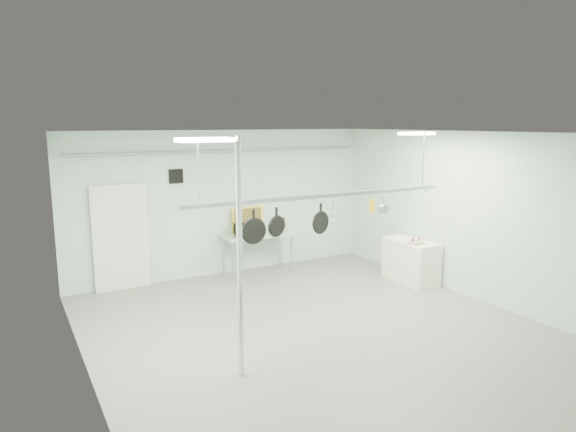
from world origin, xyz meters
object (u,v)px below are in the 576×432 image
prep_table (257,237)px  skillet_right (321,219)px  coffee_canister (257,231)px  chrome_pole (240,260)px  pot_rack (325,194)px  skillet_mid (276,222)px  microwave (246,230)px  fruit_bowl (416,242)px  side_cabinet (411,261)px  skillet_left (254,227)px

prep_table → skillet_right: (-0.47, -3.30, 1.00)m
coffee_canister → skillet_right: 3.31m
chrome_pole → pot_rack: size_ratio=0.67×
skillet_mid → skillet_right: same height
chrome_pole → microwave: 4.63m
prep_table → fruit_bowl: bearing=-45.1°
side_cabinet → pot_rack: (-2.95, -1.10, 1.78)m
pot_rack → coffee_canister: bearing=84.2°
coffee_canister → fruit_bowl: 3.42m
side_cabinet → skillet_mid: 4.22m
coffee_canister → prep_table: bearing=56.0°
skillet_left → skillet_mid: (0.39, 0.00, 0.03)m
chrome_pole → side_cabinet: chrome_pole is taller
microwave → skillet_left: size_ratio=0.90×
coffee_canister → microwave: bearing=167.0°
side_cabinet → coffee_canister: 3.40m
side_cabinet → coffee_canister: (-2.63, 2.09, 0.55)m
skillet_left → skillet_mid: size_ratio=1.14×
skillet_left → pot_rack: bearing=0.9°
fruit_bowl → skillet_left: 4.28m
skillet_left → skillet_mid: 0.39m
prep_table → microwave: bearing=-169.2°
coffee_canister → skillet_left: (-1.59, -3.19, 0.82)m
microwave → skillet_right: (-0.16, -3.24, 0.79)m
pot_rack → coffee_canister: pot_rack is taller
fruit_bowl → chrome_pole: bearing=-159.6°
chrome_pole → fruit_bowl: 5.09m
pot_rack → prep_table: bearing=83.1°
pot_rack → fruit_bowl: 3.23m
microwave → chrome_pole: bearing=84.3°
pot_rack → coffee_canister: 3.43m
prep_table → skillet_right: bearing=-98.1°
prep_table → coffee_canister: (-0.08, -0.11, 0.17)m
fruit_bowl → skillet_left: bearing=-168.2°
side_cabinet → skillet_left: size_ratio=2.27×
pot_rack → microwave: bearing=88.4°
prep_table → microwave: 0.38m
skillet_left → microwave: bearing=68.3°
prep_table → fruit_bowl: size_ratio=4.63×
microwave → skillet_left: 3.60m
prep_table → fruit_bowl: 3.45m
pot_rack → skillet_mid: pot_rack is taller
coffee_canister → fruit_bowl: coffee_canister is taller
coffee_canister → fruit_bowl: (2.51, -2.33, -0.06)m
skillet_right → coffee_canister: bearing=66.2°
fruit_bowl → skillet_right: size_ratio=0.68×
prep_table → pot_rack: size_ratio=0.33×
pot_rack → skillet_left: bearing=180.0°
prep_table → chrome_pole: bearing=-118.7°
skillet_right → skillet_left: bearing=163.3°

